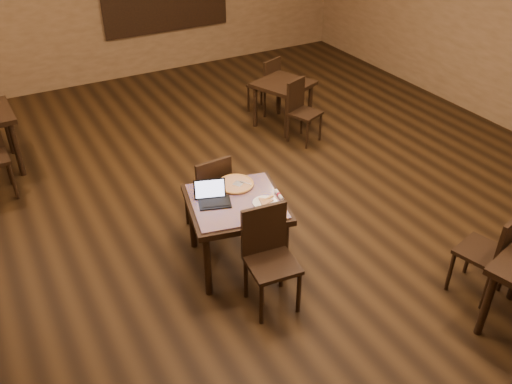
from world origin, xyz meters
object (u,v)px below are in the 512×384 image
chair_main_far (210,190)px  other_table_a_chair_far (267,82)px  pizza_pan (235,185)px  other_table_a (283,90)px  tiled_table (236,209)px  other_table_c_chair_far (493,250)px  other_table_a_chair_near (301,107)px  chair_main_near (268,252)px  laptop (212,196)px

chair_main_far → other_table_a_chair_far: chair_main_far is taller
pizza_pan → other_table_a: size_ratio=0.35×
other_table_a → chair_main_far: bearing=-159.1°
tiled_table → other_table_c_chair_far: size_ratio=1.14×
tiled_table → other_table_a_chair_near: 2.87m
pizza_pan → chair_main_near: bearing=-97.4°
chair_main_near → other_table_a: size_ratio=1.04×
other_table_a_chair_near → other_table_c_chair_far: other_table_c_chair_far is taller
pizza_pan → other_table_a: pizza_pan is taller
chair_main_far → other_table_a_chair_near: chair_main_far is taller
chair_main_far → other_table_c_chair_far: 2.85m
other_table_a → other_table_a_chair_near: other_table_a_chair_near is taller
tiled_table → other_table_c_chair_far: bearing=-27.9°
pizza_pan → other_table_a_chair_near: 2.63m
chair_main_far → laptop: size_ratio=2.63×
other_table_a_chair_near → tiled_table: bearing=-157.4°
chair_main_far → pizza_pan: (0.12, -0.38, 0.24)m
tiled_table → other_table_a: bearing=63.1°
other_table_a_chair_far → tiled_table: bearing=33.7°
tiled_table → other_table_a: (2.08, 2.52, -0.09)m
tiled_table → chair_main_near: (0.01, -0.61, -0.10)m
tiled_table → other_table_c_chair_far: 2.41m
other_table_a → laptop: bearing=-154.8°
other_table_c_chair_far → other_table_a_chair_near: bearing=-108.0°
chair_main_far → pizza_pan: 0.46m
chair_main_near → pizza_pan: chair_main_near is taller
pizza_pan → chair_main_far: bearing=106.9°
tiled_table → laptop: laptop is taller
chair_main_near → other_table_a_chair_far: size_ratio=1.11×
pizza_pan → other_table_a_chair_far: (1.99, 2.80, -0.26)m
laptop → other_table_c_chair_far: (2.03, -1.67, -0.27)m
laptop → pizza_pan: bearing=42.9°
chair_main_far → other_table_a: size_ratio=0.99×
tiled_table → other_table_c_chair_far: (1.83, -1.57, -0.12)m
chair_main_far → other_table_c_chair_far: other_table_c_chair_far is taller
pizza_pan → other_table_a: 3.02m
chair_main_far → laptop: 0.63m
pizza_pan → other_table_a: (1.96, 2.28, -0.19)m
pizza_pan → other_table_c_chair_far: size_ratio=0.35×
laptop → other_table_a_chair_far: 3.76m
other_table_a_chair_near → other_table_c_chair_far: bearing=-115.2°
tiled_table → other_table_a_chair_near: bearing=56.8°
tiled_table → other_table_c_chair_far: other_table_c_chair_far is taller
other_table_a → other_table_c_chair_far: other_table_c_chair_far is taller
chair_main_near → other_table_a_chair_near: bearing=58.1°
pizza_pan → other_table_a_chair_near: size_ratio=0.37×
chair_main_near → laptop: 0.79m
chair_main_far → other_table_a_chair_far: (2.11, 2.43, -0.03)m
pizza_pan → other_table_c_chair_far: (1.71, -1.81, -0.22)m
other_table_a_chair_near → chair_main_near: bearing=-149.6°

